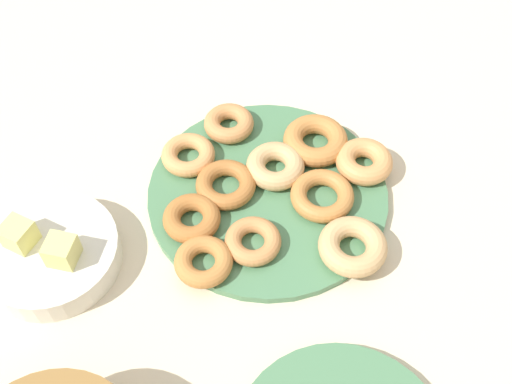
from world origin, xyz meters
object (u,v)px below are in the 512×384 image
Objects in this scene: donut_3 at (188,155)px; donut_7 at (275,166)px; melon_chunk_right at (18,234)px; donut_0 at (353,246)px; donut_10 at (226,185)px; donut_plate at (268,193)px; donut_6 at (192,218)px; donut_1 at (253,241)px; donut_8 at (204,262)px; donut_9 at (364,162)px; melon_chunk_left at (62,251)px; donut_4 at (315,140)px; donut_2 at (322,196)px; fruit_bowl at (52,254)px; donut_5 at (229,123)px.

donut_3 is 0.13m from donut_7.
donut_0 is at bearing -145.52° from melon_chunk_right.
donut_plate is at bearing -147.50° from donut_10.
donut_3 is 0.11m from donut_6.
donut_1 and donut_8 have the same top height.
donut_9 is at bearing -123.64° from donut_6.
donut_0 reaches higher than donut_3.
donut_6 reaches higher than donut_8.
donut_10 is (0.05, 0.03, 0.02)m from donut_plate.
donut_7 is at bearing -114.87° from melon_chunk_left.
donut_4 is 2.71× the size of melon_chunk_right.
donut_2 is (0.08, -0.05, -0.00)m from donut_0.
donut_plate is 9.63× the size of melon_chunk_right.
fruit_bowl is (0.19, 0.36, -0.01)m from donut_4.
fruit_bowl reaches higher than donut_3.
melon_chunk_left is (0.09, 0.22, 0.03)m from donut_10.
donut_9 is (-0.09, -0.27, 0.00)m from donut_8.
donut_9 is at bearing -102.79° from donut_2.
donut_2 is 0.21m from donut_3.
donut_1 is 0.78× the size of donut_4.
donut_plate is 0.12m from donut_6.
donut_4 is 1.16× the size of donut_9.
donut_0 is 1.16× the size of donut_3.
donut_1 is 0.21m from donut_9.
donut_10 is 0.48× the size of fruit_bowl.
donut_6 is (0.07, 0.22, -0.00)m from donut_4.
donut_4 is 0.08m from donut_9.
donut_5 is at bearing -94.90° from melon_chunk_left.
donut_plate is 0.30m from melon_chunk_left.
donut_7 is (-0.12, -0.05, 0.00)m from donut_3.
donut_6 is 0.19m from fruit_bowl.
donut_7 is (0.16, -0.06, -0.00)m from donut_0.
donut_6 is 0.18m from melon_chunk_left.
donut_1 is at bearing 111.69° from donut_plate.
donut_2 and donut_8 have the same top height.
donut_6 and donut_10 have the same top height.
donut_10 is at bearing 170.41° from donut_3.
donut_5 is at bearing -18.33° from donut_0.
donut_5 is (0.13, 0.04, -0.00)m from donut_4.
melon_chunk_right is (0.24, 0.18, 0.03)m from donut_1.
donut_5 is 0.92× the size of donut_9.
donut_3 is at bearing -101.16° from fruit_bowl.
melon_chunk_left is at bearing 86.44° from donut_3.
donut_plate is at bearing 51.17° from donut_9.
donut_2 is 2.51× the size of melon_chunk_right.
donut_6 is 0.27m from donut_9.
donut_1 is 0.30m from melon_chunk_right.
donut_5 is at bearing -45.55° from donut_1.
donut_0 is 1.10× the size of donut_9.
donut_2 is at bearing 175.90° from donut_7.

